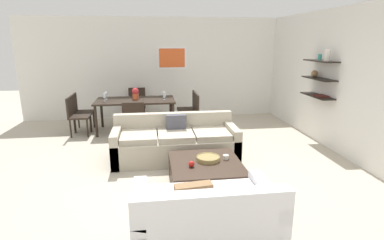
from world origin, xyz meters
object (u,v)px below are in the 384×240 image
object	(u,v)px
dining_chair_head	(137,102)
wine_glass_left_near	(104,96)
candle_jar	(226,157)
dining_chair_left_near	(76,114)
loveseat_white	(206,219)
dining_table	(135,102)
wine_glass_right_near	(164,95)
apple_on_coffee_table	(191,164)
sofa_beige	(175,143)
decorative_bowl	(208,158)
dining_chair_left_far	(80,109)
dining_chair_right_near	(192,110)
centerpiece_vase	(135,93)
wine_glass_left_far	(106,94)
dining_chair_right_far	(190,106)
dining_chair_foot	(134,119)
coffee_table	(206,174)
wine_glass_right_far	(164,94)

from	to	relation	value
dining_chair_head	wine_glass_left_near	xyz separation A→B (m)	(-0.68, -1.00, 0.37)
candle_jar	dining_chair_left_near	bearing A→B (deg)	134.77
loveseat_white	dining_table	distance (m)	4.48
loveseat_white	wine_glass_right_near	world-z (taller)	wine_glass_right_near
apple_on_coffee_table	sofa_beige	bearing A→B (deg)	95.25
dining_chair_left_near	wine_glass_right_near	distance (m)	2.03
decorative_bowl	dining_chair_left_far	bearing A→B (deg)	127.71
sofa_beige	dining_chair_right_near	size ratio (longest dim) A/B	2.51
sofa_beige	centerpiece_vase	bearing A→B (deg)	111.41
dining_chair_head	wine_glass_left_far	world-z (taller)	wine_glass_left_far
loveseat_white	dining_chair_head	xyz separation A→B (m)	(-0.89, 5.26, 0.21)
sofa_beige	wine_glass_left_far	bearing A→B (deg)	125.62
loveseat_white	dining_chair_left_far	bearing A→B (deg)	115.70
decorative_bowl	centerpiece_vase	world-z (taller)	centerpiece_vase
apple_on_coffee_table	wine_glass_right_near	world-z (taller)	wine_glass_right_near
dining_chair_left_far	wine_glass_left_near	world-z (taller)	wine_glass_left_near
sofa_beige	dining_chair_right_far	size ratio (longest dim) A/B	2.51
dining_table	dining_chair_right_far	world-z (taller)	dining_chair_right_far
dining_chair_left_near	dining_chair_right_near	distance (m)	2.64
dining_chair_left_far	dining_chair_right_near	size ratio (longest dim) A/B	1.00
dining_table	wine_glass_right_near	xyz separation A→B (m)	(0.68, -0.12, 0.18)
apple_on_coffee_table	dining_chair_left_near	distance (m)	3.73
dining_chair_foot	dining_chair_right_far	distance (m)	1.71
dining_chair_head	dining_table	bearing A→B (deg)	-90.00
sofa_beige	wine_glass_left_far	world-z (taller)	wine_glass_left_far
coffee_table	dining_table	xyz separation A→B (m)	(-1.13, 3.08, 0.49)
coffee_table	dining_chair_right_far	size ratio (longest dim) A/B	1.23
wine_glass_right_far	wine_glass_left_far	bearing A→B (deg)	180.00
candle_jar	dining_table	size ratio (longest dim) A/B	0.05
dining_chair_foot	dining_chair_head	xyz separation A→B (m)	(-0.00, 1.76, 0.00)
coffee_table	wine_glass_left_far	world-z (taller)	wine_glass_left_far
apple_on_coffee_table	loveseat_white	bearing A→B (deg)	-90.45
apple_on_coffee_table	wine_glass_left_near	world-z (taller)	wine_glass_left_near
dining_chair_left_far	dining_chair_left_near	distance (m)	0.43
candle_jar	dining_chair_left_near	size ratio (longest dim) A/B	0.10
loveseat_white	centerpiece_vase	bearing A→B (deg)	101.26
wine_glass_right_far	wine_glass_left_far	xyz separation A→B (m)	(-1.36, 0.00, 0.02)
wine_glass_right_far	centerpiece_vase	xyz separation A→B (m)	(-0.67, -0.07, 0.03)
dining_chair_foot	wine_glass_right_far	bearing A→B (deg)	55.80
decorative_bowl	dining_chair_foot	distance (m)	2.43
dining_chair_foot	wine_glass_left_near	xyz separation A→B (m)	(-0.68, 0.76, 0.37)
dining_chair_right_near	wine_glass_left_far	size ratio (longest dim) A/B	5.14
candle_jar	dining_chair_foot	bearing A→B (deg)	124.26
apple_on_coffee_table	wine_glass_right_far	distance (m)	3.37
dining_chair_foot	dining_chair_head	size ratio (longest dim) A/B	1.00
dining_chair_right_far	sofa_beige	bearing A→B (deg)	-104.24
dining_table	wine_glass_right_near	size ratio (longest dim) A/B	11.23
decorative_bowl	centerpiece_vase	distance (m)	3.31
wine_glass_left_far	wine_glass_right_near	bearing A→B (deg)	-9.81
coffee_table	dining_chair_left_far	world-z (taller)	dining_chair_left_far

